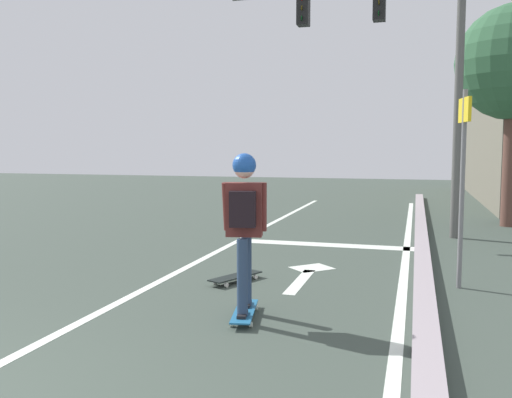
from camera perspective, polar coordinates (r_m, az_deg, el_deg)
The scene contains 11 objects.
lane_line_center at distance 8.94m, azimuth -5.18°, elevation -6.05°, with size 0.12×20.00×0.01m, color silver.
lane_line_curbside at distance 8.34m, azimuth 15.26°, elevation -7.05°, with size 0.12×20.00×0.01m, color silver.
stop_bar at distance 10.10m, azimuth 7.02°, elevation -4.75°, with size 3.26×0.40×0.01m, color silver.
lane_arrow_stem at distance 7.34m, azimuth 4.63°, elevation -8.56°, with size 0.16×1.40×0.01m, color silver.
lane_arrow_head at distance 8.15m, azimuth 5.86°, elevation -7.16°, with size 0.56×0.44×0.01m, color silver.
curb_strip at distance 8.32m, azimuth 17.00°, elevation -6.64°, with size 0.24×24.00×0.14m, color #9E9298.
skateboard at distance 5.79m, azimuth -1.20°, elevation -11.68°, with size 0.36×0.87×0.08m.
skater at distance 5.56m, azimuth -1.24°, elevation -1.41°, with size 0.45×0.61×1.63m.
spare_skateboard at distance 7.28m, azimuth -2.14°, elevation -8.10°, with size 0.54×0.85×0.09m.
traffic_signal_mast at distance 11.50m, azimuth 14.22°, elevation 15.10°, with size 4.67×0.34×5.18m.
street_sign_post at distance 7.25m, azimuth 20.82°, elevation 3.76°, with size 0.12×0.44×2.48m.
Camera 1 is at (3.36, -2.15, 1.76)m, focal length 38.29 mm.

